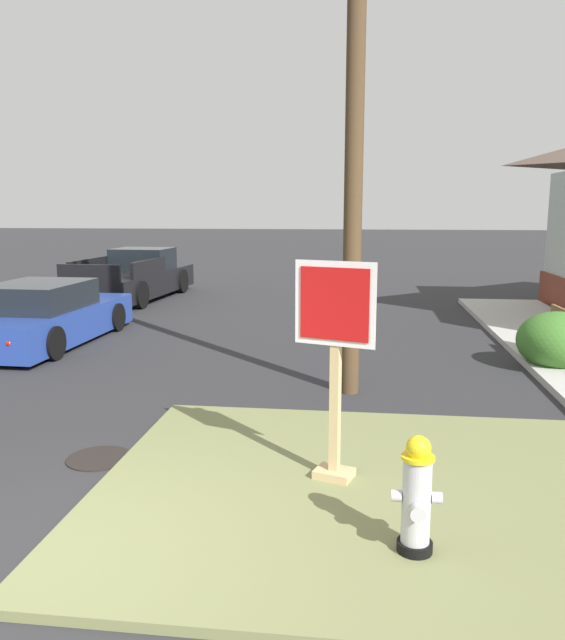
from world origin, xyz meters
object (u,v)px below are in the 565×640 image
(fire_hydrant, at_px, (417,498))
(utility_pole, at_px, (357,10))
(stop_sign, at_px, (335,373))
(parked_sedan_blue, at_px, (45,317))
(pickup_truck_black, at_px, (135,279))
(manhole_cover, at_px, (99,458))

(fire_hydrant, xyz_separation_m, utility_pole, (-0.59, 4.49, 4.77))
(stop_sign, relative_size, utility_pole, 0.21)
(stop_sign, relative_size, parked_sedan_blue, 0.47)
(fire_hydrant, xyz_separation_m, pickup_truck_black, (-7.21, 13.51, 0.10))
(fire_hydrant, relative_size, utility_pole, 0.09)
(stop_sign, xyz_separation_m, parked_sedan_blue, (-6.07, 5.92, -0.60))
(manhole_cover, bearing_deg, utility_pole, 47.38)
(manhole_cover, relative_size, utility_pole, 0.07)
(parked_sedan_blue, bearing_deg, pickup_truck_black, 94.13)
(stop_sign, height_order, pickup_truck_black, stop_sign)
(stop_sign, distance_m, parked_sedan_blue, 8.51)
(parked_sedan_blue, distance_m, utility_pole, 8.23)
(fire_hydrant, height_order, parked_sedan_blue, parked_sedan_blue)
(parked_sedan_blue, xyz_separation_m, pickup_truck_black, (-0.46, 6.33, 0.07))
(manhole_cover, bearing_deg, stop_sign, -7.81)
(fire_hydrant, relative_size, parked_sedan_blue, 0.21)
(pickup_truck_black, bearing_deg, utility_pole, -53.75)
(manhole_cover, distance_m, utility_pole, 6.57)
(parked_sedan_blue, height_order, utility_pole, utility_pole)
(utility_pole, bearing_deg, pickup_truck_black, 126.25)
(stop_sign, distance_m, manhole_cover, 2.82)
(manhole_cover, bearing_deg, parked_sedan_blue, 122.28)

